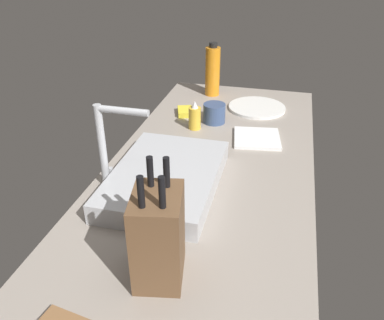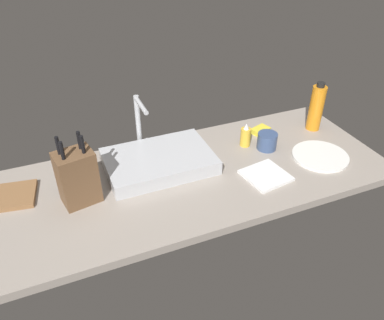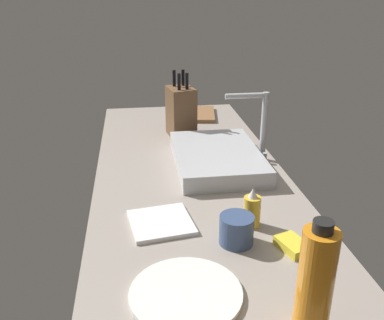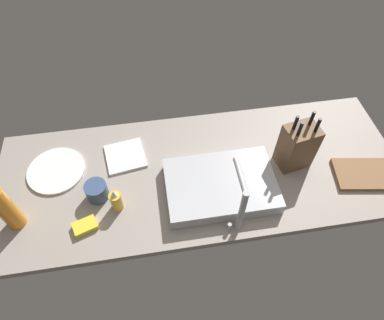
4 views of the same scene
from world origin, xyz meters
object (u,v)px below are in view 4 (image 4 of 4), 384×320
at_px(knife_block, 297,146).
at_px(coffee_mug, 97,191).
at_px(dinner_plate, 56,170).
at_px(dish_towel, 125,156).
at_px(cutting_board, 364,174).
at_px(dish_sponge, 85,226).
at_px(sink_basin, 221,185).
at_px(soap_bottle, 116,200).
at_px(water_bottle, 5,208).
at_px(faucet, 241,203).

height_order(knife_block, coffee_mug, knife_block).
distance_m(dinner_plate, dish_towel, 0.31).
distance_m(cutting_board, dinner_plate, 1.35).
distance_m(dish_towel, dish_sponge, 0.37).
relative_size(dinner_plate, dish_towel, 1.46).
bearing_deg(sink_basin, coffee_mug, -5.36).
distance_m(cutting_board, soap_bottle, 1.07).
distance_m(water_bottle, dinner_plate, 0.29).
distance_m(knife_block, soap_bottle, 0.79).
height_order(faucet, dish_towel, faucet).
relative_size(faucet, dinner_plate, 1.05).
bearing_deg(soap_bottle, faucet, 162.21).
relative_size(sink_basin, dish_sponge, 5.06).
xyz_separation_m(faucet, knife_block, (-0.32, -0.26, -0.05)).
bearing_deg(knife_block, dish_towel, -21.64).
bearing_deg(coffee_mug, cutting_board, 176.23).
xyz_separation_m(sink_basin, faucet, (-0.03, 0.16, 0.13)).
bearing_deg(faucet, dish_sponge, -7.06).
xyz_separation_m(dinner_plate, coffee_mug, (-0.19, 0.16, 0.03)).
bearing_deg(dish_towel, coffee_mug, 57.93).
relative_size(knife_block, dish_sponge, 3.18).
bearing_deg(sink_basin, cutting_board, 177.51).
bearing_deg(dish_sponge, knife_block, -168.54).
xyz_separation_m(water_bottle, dish_sponge, (-0.27, 0.06, -0.10)).
xyz_separation_m(dinner_plate, dish_sponge, (-0.14, 0.29, 0.01)).
height_order(dinner_plate, coffee_mug, coffee_mug).
bearing_deg(faucet, soap_bottle, -17.79).
xyz_separation_m(water_bottle, dish_towel, (-0.43, -0.26, -0.11)).
relative_size(knife_block, cutting_board, 1.12).
relative_size(sink_basin, water_bottle, 1.84).
xyz_separation_m(soap_bottle, dish_sponge, (0.13, 0.07, -0.04)).
bearing_deg(coffee_mug, dinner_plate, -40.10).
height_order(faucet, knife_block, knife_block).
bearing_deg(soap_bottle, dish_sponge, 30.12).
relative_size(sink_basin, soap_bottle, 3.92).
distance_m(coffee_mug, dish_sponge, 0.15).
distance_m(sink_basin, water_bottle, 0.83).
xyz_separation_m(faucet, coffee_mug, (0.54, -0.21, -0.12)).
bearing_deg(dish_sponge, cutting_board, -177.02).
bearing_deg(cutting_board, faucet, 12.58).
bearing_deg(water_bottle, sink_basin, -178.24).
bearing_deg(sink_basin, dish_towel, -31.18).
xyz_separation_m(sink_basin, dish_towel, (0.39, -0.24, -0.02)).
xyz_separation_m(sink_basin, dish_sponge, (0.56, 0.09, -0.02)).
height_order(knife_block, water_bottle, knife_block).
bearing_deg(knife_block, sink_basin, 4.46).
bearing_deg(cutting_board, dish_sponge, 2.98).
relative_size(faucet, coffee_mug, 2.91).
distance_m(knife_block, dinner_plate, 1.05).
relative_size(cutting_board, dinner_plate, 1.02).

